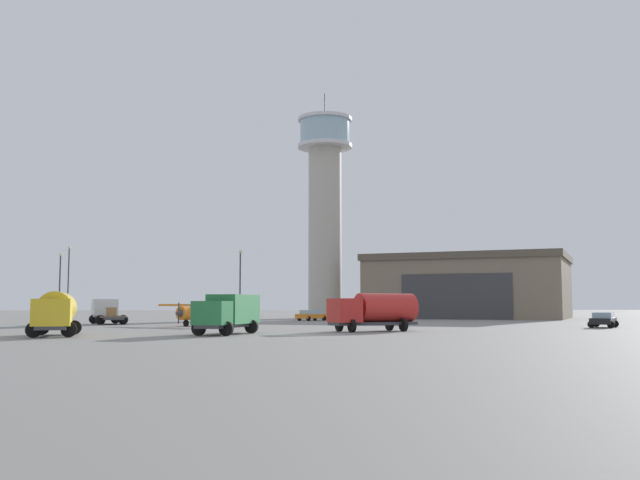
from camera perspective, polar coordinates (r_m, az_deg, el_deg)
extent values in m
plane|color=gray|center=(49.84, -2.13, -7.63)|extent=(400.00, 400.00, 0.00)
cylinder|color=#B2AD9E|center=(110.38, 0.40, 0.63)|extent=(5.15, 5.15, 26.60)
cylinder|color=silver|center=(112.57, 0.39, 7.54)|extent=(8.51, 8.51, 0.60)
cylinder|color=#99B7C6|center=(113.06, 0.39, 8.61)|extent=(7.83, 7.83, 3.72)
cylinder|color=silver|center=(113.59, 0.39, 9.64)|extent=(8.51, 8.51, 0.50)
cylinder|color=#38383D|center=(114.18, 0.39, 10.73)|extent=(0.16, 0.16, 4.00)
cube|color=#7A6B56|center=(111.91, 12.01, -3.97)|extent=(35.40, 33.01, 8.52)
cube|color=brown|center=(112.10, 11.96, -1.54)|extent=(36.21, 33.83, 1.00)
cube|color=#38383A|center=(101.05, 10.84, -4.48)|extent=(13.62, 7.75, 6.39)
cylinder|color=orange|center=(70.95, -9.27, -5.79)|extent=(5.22, 5.87, 1.31)
cone|color=#38383D|center=(68.39, -11.29, -5.79)|extent=(1.31, 1.31, 0.91)
cube|color=#38383D|center=(68.39, -11.29, -5.79)|extent=(0.12, 0.12, 2.00)
cube|color=orange|center=(70.71, -9.43, -5.18)|extent=(9.07, 7.98, 0.21)
cylinder|color=black|center=(71.87, -10.43, -5.51)|extent=(0.85, 0.73, 1.43)
cylinder|color=black|center=(69.58, -8.42, -5.55)|extent=(0.85, 0.73, 1.43)
cube|color=#99B7C6|center=(70.02, -9.97, -5.50)|extent=(1.54, 1.56, 0.74)
cone|color=orange|center=(73.58, -7.39, -5.71)|extent=(1.70, 1.76, 0.98)
cube|color=black|center=(73.58, -7.38, -5.06)|extent=(0.84, 0.97, 1.79)
cube|color=orange|center=(73.58, -7.39, -5.59)|extent=(3.03, 2.76, 0.11)
cylinder|color=black|center=(69.13, -10.71, -6.59)|extent=(0.60, 0.54, 0.63)
cylinder|color=black|center=(71.91, -9.85, -6.55)|extent=(0.60, 0.54, 0.63)
cylinder|color=black|center=(70.34, -8.47, -6.60)|extent=(0.60, 0.54, 0.63)
cube|color=#38383D|center=(51.15, -20.50, -6.55)|extent=(2.81, 6.81, 0.24)
cube|color=gold|center=(48.76, -20.74, -5.46)|extent=(2.60, 2.17, 1.74)
cube|color=#99B7C6|center=(47.90, -20.84, -5.05)|extent=(2.00, 0.36, 0.87)
cylinder|color=gold|center=(52.19, -20.34, -5.15)|extent=(2.85, 4.73, 2.24)
cylinder|color=black|center=(48.75, -19.53, -6.80)|extent=(1.03, 0.41, 1.00)
cylinder|color=black|center=(48.97, -22.02, -6.71)|extent=(1.03, 0.41, 1.00)
cylinder|color=black|center=(53.03, -19.14, -6.66)|extent=(1.03, 0.41, 1.00)
cylinder|color=black|center=(53.23, -21.44, -6.58)|extent=(1.03, 0.41, 1.00)
cube|color=#38383D|center=(51.01, -7.47, -6.83)|extent=(4.38, 7.14, 0.24)
cube|color=#287A42|center=(48.70, -8.66, -5.81)|extent=(2.83, 2.68, 1.61)
cube|color=#99B7C6|center=(47.87, -9.12, -5.43)|extent=(1.79, 0.82, 0.80)
cube|color=#287A42|center=(52.03, -6.96, -5.53)|extent=(3.91, 5.24, 2.08)
cylinder|color=black|center=(48.37, -7.55, -7.07)|extent=(1.03, 0.64, 1.00)
cylinder|color=black|center=(49.22, -9.72, -7.01)|extent=(1.03, 0.64, 1.00)
cylinder|color=black|center=(52.56, -5.53, -6.93)|extent=(1.03, 0.64, 1.00)
cylinder|color=black|center=(53.34, -7.56, -6.89)|extent=(1.03, 0.64, 1.00)
cube|color=#38383D|center=(56.24, 4.30, -6.70)|extent=(7.29, 4.07, 0.24)
cube|color=red|center=(55.00, 1.99, -5.67)|extent=(2.63, 2.88, 1.83)
cube|color=#99B7C6|center=(54.58, 1.12, -5.29)|extent=(0.73, 1.93, 0.92)
cylinder|color=red|center=(56.79, 5.30, -5.43)|extent=(5.25, 3.67, 2.25)
cylinder|color=black|center=(54.12, 2.58, -6.90)|extent=(0.58, 1.04, 1.00)
cylinder|color=black|center=(56.00, 1.55, -6.85)|extent=(0.58, 1.04, 1.00)
cylinder|color=black|center=(56.41, 6.72, -6.80)|extent=(0.58, 1.04, 1.00)
cylinder|color=black|center=(58.23, 5.60, -6.76)|extent=(0.58, 1.04, 1.00)
cube|color=#38383D|center=(79.49, -16.63, -6.05)|extent=(4.17, 6.81, 0.24)
cube|color=white|center=(81.78, -16.90, -5.25)|extent=(3.04, 2.59, 1.94)
cube|color=#99B7C6|center=(82.61, -17.00, -4.98)|extent=(2.08, 0.83, 0.97)
cube|color=brown|center=(78.44, -16.49, -5.92)|extent=(3.93, 5.00, 0.16)
cube|color=#997547|center=(78.00, -16.43, -5.54)|extent=(1.24, 1.24, 0.90)
cylinder|color=black|center=(81.54, -17.72, -6.08)|extent=(1.03, 0.60, 1.00)
cylinder|color=black|center=(81.93, -16.11, -6.11)|extent=(1.03, 0.60, 1.00)
cylinder|color=black|center=(77.37, -17.23, -6.15)|extent=(1.03, 0.60, 1.00)
cylinder|color=black|center=(77.79, -15.54, -6.19)|extent=(1.03, 0.60, 1.00)
cube|color=orange|center=(91.78, -0.67, -6.13)|extent=(4.47, 4.11, 0.55)
cube|color=#99B7C6|center=(91.63, -0.76, -5.81)|extent=(2.89, 2.78, 0.50)
cylinder|color=black|center=(93.38, -0.42, -6.29)|extent=(0.54, 0.61, 0.64)
cylinder|color=black|center=(92.20, 0.33, -6.30)|extent=(0.54, 0.61, 0.64)
cylinder|color=black|center=(91.41, -1.67, -6.31)|extent=(0.54, 0.61, 0.64)
cylinder|color=black|center=(90.20, -0.92, -6.32)|extent=(0.54, 0.61, 0.64)
cube|color=black|center=(70.09, 21.80, -6.07)|extent=(4.07, 4.66, 0.55)
cube|color=#99B7C6|center=(70.30, 21.81, -5.63)|extent=(2.78, 2.97, 0.50)
cylinder|color=black|center=(68.53, 22.33, -6.31)|extent=(0.62, 0.52, 0.64)
cylinder|color=black|center=(68.76, 20.96, -6.35)|extent=(0.62, 0.52, 0.64)
cylinder|color=black|center=(71.44, 22.63, -6.23)|extent=(0.62, 0.52, 0.64)
cylinder|color=black|center=(71.66, 21.31, -6.27)|extent=(0.62, 0.52, 0.64)
cylinder|color=#38383D|center=(89.71, -6.44, -3.78)|extent=(0.18, 0.18, 8.53)
sphere|color=#F9E5B2|center=(89.93, -6.41, -0.92)|extent=(0.44, 0.44, 0.44)
cylinder|color=#38383D|center=(102.40, -19.58, -3.37)|extent=(0.18, 0.18, 9.63)
sphere|color=#F9E5B2|center=(102.66, -19.49, -0.57)|extent=(0.44, 0.44, 0.44)
cylinder|color=#38383D|center=(92.62, -20.19, -3.71)|extent=(0.18, 0.18, 7.97)
sphere|color=#F9E5B2|center=(92.80, -20.11, -1.12)|extent=(0.44, 0.44, 0.44)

